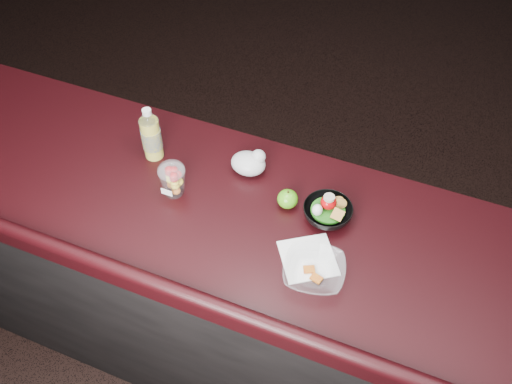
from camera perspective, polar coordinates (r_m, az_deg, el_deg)
room_shell at (r=1.12m, az=-9.49°, el=13.87°), size 8.00×8.00×8.00m
counter at (r=2.28m, az=-1.64°, el=-10.08°), size 4.06×0.71×1.02m
lemonade_bottle at (r=2.01m, az=-10.42°, el=5.44°), size 0.07×0.07×0.21m
fruit_cup at (r=1.89m, az=-8.35°, el=1.34°), size 0.09×0.09×0.13m
green_apple at (r=1.86m, az=3.18°, el=-0.70°), size 0.07×0.07×0.07m
plastic_bag at (r=1.95m, az=-0.64°, el=2.96°), size 0.12×0.10×0.09m
snack_bowl at (r=1.84m, az=7.15°, el=-1.93°), size 0.20×0.20×0.09m
takeout_bowl at (r=1.70m, az=5.81°, el=-7.89°), size 0.22×0.22×0.05m
paper_napkin at (r=1.75m, az=5.22°, el=-6.61°), size 0.22×0.22×0.00m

